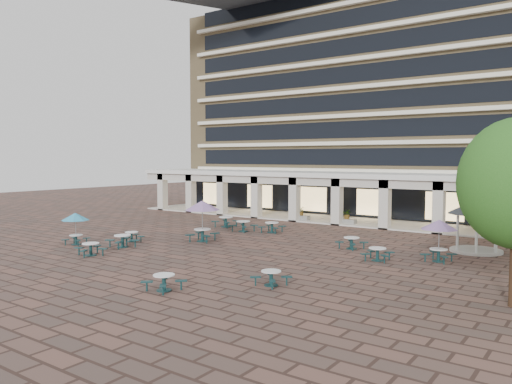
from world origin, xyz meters
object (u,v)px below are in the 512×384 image
picnic_table_2 (164,281)px  gazebo (477,213)px  picnic_table_0 (122,240)px  picnic_table_1 (91,248)px  planter_right (347,218)px  planter_left (301,215)px

picnic_table_2 → gazebo: gazebo is taller
picnic_table_0 → picnic_table_1: size_ratio=1.02×
planter_right → picnic_table_1: bearing=-107.2°
gazebo → planter_left: 17.56m
picnic_table_1 → planter_right: size_ratio=1.32×
planter_left → planter_right: 4.52m
picnic_table_1 → picnic_table_2: size_ratio=1.22×
picnic_table_1 → picnic_table_0: bearing=122.3°
planter_right → planter_left: bearing=180.0°
picnic_table_0 → planter_left: 18.29m
gazebo → planter_left: bearing=157.9°
planter_left → planter_right: (4.52, -0.00, 0.01)m
picnic_table_1 → gazebo: (18.16, 14.39, 1.96)m
gazebo → planter_right: gazebo is taller
planter_left → planter_right: size_ratio=1.00×
gazebo → picnic_table_1: bearing=-141.6°
picnic_table_2 → planter_right: 24.05m
gazebo → planter_right: (-11.66, 6.56, -1.83)m
picnic_table_2 → gazebo: size_ratio=0.48×
picnic_table_1 → planter_left: (1.97, 20.95, 0.12)m
picnic_table_1 → planter_right: bearing=92.7°
picnic_table_1 → picnic_table_2: 9.63m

